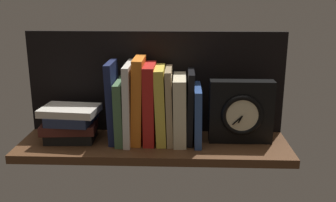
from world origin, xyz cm
name	(u,v)px	position (x,y,z in cm)	size (l,w,h in cm)	color
ground_plane	(154,146)	(0.00, 0.00, -1.25)	(82.24, 23.59, 2.50)	#4C2D19
back_panel	(156,82)	(0.00, 11.19, 16.35)	(82.24, 1.20, 32.71)	black
book_navy_bierce	(113,102)	(-12.50, 2.15, 12.24)	(2.04, 13.00, 24.48)	#192147
book_green_romantic	(122,111)	(-9.96, 2.15, 9.46)	(2.44, 15.80, 18.91)	#476B44
book_white_catcher	(129,103)	(-7.47, 2.15, 12.05)	(1.96, 16.89, 24.11)	silver
book_orange_pandolfini	(138,100)	(-4.66, 2.15, 12.90)	(3.06, 13.52, 25.80)	orange
book_red_requiem	(150,103)	(-1.20, 2.15, 11.90)	(3.26, 14.07, 23.79)	red
book_yellow_seinlanguage	(161,105)	(2.18, 2.15, 11.50)	(2.90, 13.99, 23.00)	gold
book_tan_shortstories	(170,105)	(4.85, 2.15, 11.33)	(1.84, 14.05, 22.66)	tan
book_cream_twain	(180,109)	(7.95, 2.15, 10.12)	(3.75, 15.51, 20.24)	beige
book_black_skeptic	(190,107)	(11.05, 2.15, 10.93)	(1.85, 12.14, 21.86)	black
book_blue_modern	(197,114)	(13.32, 2.15, 8.57)	(2.09, 15.99, 17.14)	#2D4C8E
framed_clock	(241,112)	(26.44, 1.89, 9.55)	(19.16, 6.38, 19.16)	black
book_stack_side	(71,123)	(-25.70, 1.03, 5.71)	(18.04, 14.39, 10.85)	black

